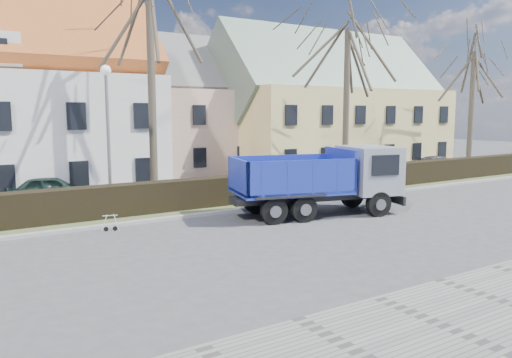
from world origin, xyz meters
TOP-DOWN VIEW (x-y plane):
  - ground at (0.00, 0.00)m, footprint 120.00×120.00m
  - curb_far at (0.00, 4.60)m, footprint 80.00×0.30m
  - grass_strip at (0.00, 6.20)m, footprint 80.00×3.00m
  - hedge at (0.00, 6.00)m, footprint 60.00×0.90m
  - building_pink at (4.00, 20.00)m, footprint 10.80×8.80m
  - building_yellow at (16.00, 17.00)m, footprint 18.80×10.80m
  - tree_1 at (-2.00, 8.50)m, footprint 9.20×9.20m
  - tree_2 at (10.00, 8.50)m, footprint 8.00×8.00m
  - tree_3 at (22.00, 8.50)m, footprint 7.60×7.60m
  - dump_truck at (2.51, 2.26)m, footprint 7.76×4.38m
  - streetlight at (-4.51, 7.00)m, footprint 0.49×0.49m
  - cart_frame at (-5.63, 3.98)m, footprint 0.81×0.59m
  - parked_car_a at (-6.14, 10.98)m, footprint 4.17×2.34m
  - parked_car_b at (20.18, 9.56)m, footprint 4.17×2.51m

SIDE VIEW (x-z plane):
  - ground at x=0.00m, z-range 0.00..0.00m
  - grass_strip at x=0.00m, z-range 0.00..0.10m
  - curb_far at x=0.00m, z-range 0.00..0.12m
  - cart_frame at x=-5.63m, z-range 0.00..0.67m
  - parked_car_b at x=20.18m, z-range 0.00..1.13m
  - hedge at x=0.00m, z-range 0.00..1.30m
  - parked_car_a at x=-6.14m, z-range 0.00..1.34m
  - dump_truck at x=2.51m, z-range 0.00..2.93m
  - streetlight at x=-4.51m, z-range 0.00..6.27m
  - building_pink at x=4.00m, z-range 0.00..8.00m
  - building_yellow at x=16.00m, z-range 0.00..8.50m
  - tree_3 at x=22.00m, z-range 0.00..10.45m
  - tree_2 at x=10.00m, z-range 0.00..11.00m
  - tree_1 at x=-2.00m, z-range 0.00..12.65m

